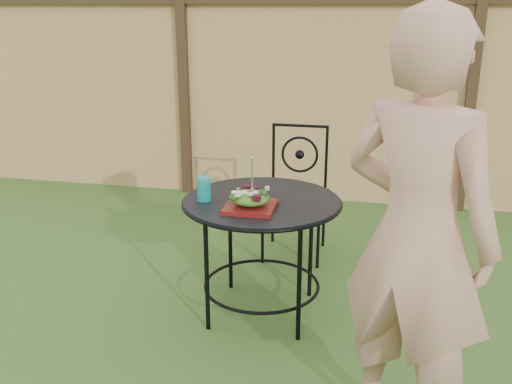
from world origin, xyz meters
TOP-DOWN VIEW (x-y plane):
  - ground at (0.00, 0.00)m, footprint 60.00×60.00m
  - fence at (-0.00, 2.19)m, footprint 8.00×0.12m
  - patio_table at (-0.10, -0.02)m, footprint 0.92×0.92m
  - patio_chair at (-0.03, 0.92)m, footprint 0.46×0.46m
  - diner at (0.70, -0.88)m, footprint 0.79×0.71m
  - salad_plate at (-0.13, -0.19)m, footprint 0.27×0.27m
  - salad at (-0.13, -0.19)m, footprint 0.21×0.21m
  - fork at (-0.12, -0.19)m, footprint 0.01×0.01m
  - drinking_glass at (-0.42, -0.10)m, footprint 0.08×0.08m

SIDE VIEW (x-z plane):
  - ground at x=0.00m, z-range 0.00..0.00m
  - patio_chair at x=-0.03m, z-range 0.03..0.98m
  - patio_table at x=-0.10m, z-range 0.22..0.95m
  - salad_plate at x=-0.13m, z-range 0.72..0.75m
  - salad at x=-0.13m, z-range 0.75..0.83m
  - drinking_glass at x=-0.42m, z-range 0.72..0.86m
  - diner at x=0.70m, z-range 0.00..1.81m
  - fork at x=-0.12m, z-range 0.83..1.01m
  - fence at x=0.00m, z-range 0.00..1.90m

